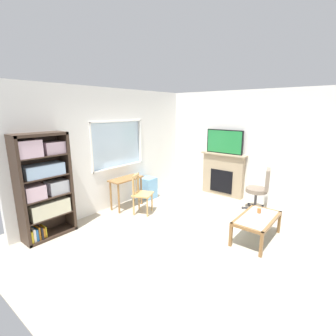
# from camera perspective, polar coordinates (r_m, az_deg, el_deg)

# --- Properties ---
(ground) EXTENTS (5.82, 5.63, 0.02)m
(ground) POSITION_cam_1_polar(r_m,az_deg,el_deg) (4.88, 6.07, -14.90)
(ground) COLOR #B2A893
(wall_back_with_window) EXTENTS (4.82, 0.15, 2.78)m
(wall_back_with_window) POSITION_cam_1_polar(r_m,az_deg,el_deg) (5.92, -12.87, 4.17)
(wall_back_with_window) COLOR white
(wall_back_with_window) RESTS_ON ground
(wall_right) EXTENTS (0.12, 4.83, 2.78)m
(wall_right) POSITION_cam_1_polar(r_m,az_deg,el_deg) (6.58, 18.12, 4.85)
(wall_right) COLOR white
(wall_right) RESTS_ON ground
(bookshelf) EXTENTS (0.90, 0.38, 1.92)m
(bookshelf) POSITION_cam_1_polar(r_m,az_deg,el_deg) (4.91, -27.11, -3.49)
(bookshelf) COLOR #38281E
(bookshelf) RESTS_ON ground
(desk_under_window) EXTENTS (0.81, 0.38, 0.73)m
(desk_under_window) POSITION_cam_1_polar(r_m,az_deg,el_deg) (5.89, -9.76, -3.75)
(desk_under_window) COLOR olive
(desk_under_window) RESTS_ON ground
(wooden_chair) EXTENTS (0.55, 0.54, 0.90)m
(wooden_chair) POSITION_cam_1_polar(r_m,az_deg,el_deg) (5.55, -6.28, -5.94)
(wooden_chair) COLOR tan
(wooden_chair) RESTS_ON ground
(plastic_drawer_unit) EXTENTS (0.35, 0.40, 0.55)m
(plastic_drawer_unit) POSITION_cam_1_polar(r_m,az_deg,el_deg) (6.54, -4.76, -4.62)
(plastic_drawer_unit) COLOR #72ADDB
(plastic_drawer_unit) RESTS_ON ground
(fireplace) EXTENTS (0.26, 1.25, 1.16)m
(fireplace) POSITION_cam_1_polar(r_m,az_deg,el_deg) (6.82, 12.72, -1.45)
(fireplace) COLOR tan
(fireplace) RESTS_ON ground
(tv) EXTENTS (0.06, 1.01, 0.63)m
(tv) POSITION_cam_1_polar(r_m,az_deg,el_deg) (6.63, 13.05, 6.01)
(tv) COLOR black
(tv) RESTS_ON fireplace
(office_chair) EXTENTS (0.58, 0.57, 1.00)m
(office_chair) POSITION_cam_1_polar(r_m,az_deg,el_deg) (6.03, 20.80, -4.27)
(office_chair) COLOR #7A6B5B
(office_chair) RESTS_ON ground
(coffee_table) EXTENTS (1.07, 0.57, 0.43)m
(coffee_table) POSITION_cam_1_polar(r_m,az_deg,el_deg) (4.76, 20.09, -11.36)
(coffee_table) COLOR #8C9E99
(coffee_table) RESTS_ON ground
(sippy_cup) EXTENTS (0.07, 0.07, 0.09)m
(sippy_cup) POSITION_cam_1_polar(r_m,az_deg,el_deg) (4.90, 20.52, -9.28)
(sippy_cup) COLOR orange
(sippy_cup) RESTS_ON coffee_table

